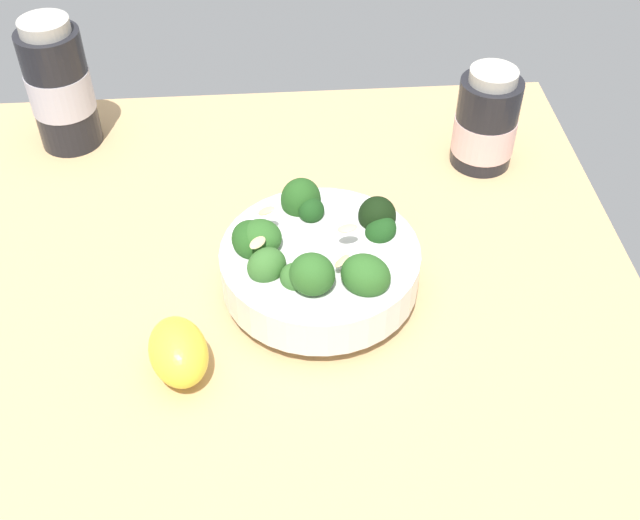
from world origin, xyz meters
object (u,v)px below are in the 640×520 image
(bowl_of_broccoli, at_px, (319,261))
(bottle_short, at_px, (60,87))
(lemon_wedge, at_px, (178,352))
(bottle_tall, at_px, (486,124))

(bowl_of_broccoli, relative_size, bottle_short, 1.23)
(bowl_of_broccoli, height_order, lemon_wedge, bowl_of_broccoli)
(bottle_short, bearing_deg, bowl_of_broccoli, -44.51)
(bottle_tall, bearing_deg, bowl_of_broccoli, -136.01)
(bottle_short, bearing_deg, bottle_tall, -9.01)
(bowl_of_broccoli, relative_size, bottle_tall, 1.61)
(bowl_of_broccoli, distance_m, bottle_tall, 0.27)
(lemon_wedge, xyz_separation_m, bottle_tall, (0.32, 0.28, 0.03))
(bowl_of_broccoli, height_order, bottle_short, bottle_short)
(bowl_of_broccoli, relative_size, lemon_wedge, 2.65)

